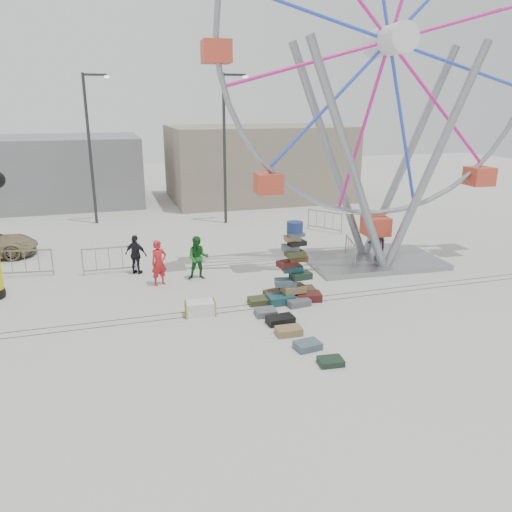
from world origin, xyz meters
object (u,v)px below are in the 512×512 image
object	(u,v)px
steamer_trunk	(200,308)
pedestrian_red	(159,263)
pedestrian_black	(136,255)
barricade_wheel_back	(325,221)
barricade_dummy_c	(109,260)
pedestrian_green	(198,258)
pedestrian_grey	(377,241)
suitcase_tower	(293,278)
lamp_post_right	(226,142)
ferris_wheel	(387,73)
barricade_wheel_front	(350,253)
lamp_post_left	(91,142)
barricade_dummy_b	(25,263)

from	to	relation	value
steamer_trunk	pedestrian_red	bearing A→B (deg)	110.77
pedestrian_black	barricade_wheel_back	bearing A→B (deg)	-123.83
barricade_wheel_back	pedestrian_black	distance (m)	10.78
barricade_dummy_c	pedestrian_green	distance (m)	3.65
steamer_trunk	pedestrian_grey	distance (m)	9.02
steamer_trunk	pedestrian_black	bearing A→B (deg)	113.82
barricade_dummy_c	pedestrian_green	xyz separation A→B (m)	(3.25, -1.64, 0.29)
pedestrian_red	pedestrian_green	distance (m)	1.52
suitcase_tower	barricade_wheel_back	bearing A→B (deg)	61.46
lamp_post_right	ferris_wheel	xyz separation A→B (m)	(4.11, -9.16, 3.08)
lamp_post_right	barricade_dummy_c	size ratio (longest dim) A/B	4.00
pedestrian_grey	barricade_wheel_front	bearing A→B (deg)	-80.81
barricade_wheel_front	pedestrian_red	xyz separation A→B (m)	(-7.82, -0.06, 0.30)
barricade_wheel_back	pedestrian_grey	xyz separation A→B (m)	(-0.03, -5.35, 0.33)
lamp_post_left	pedestrian_green	world-z (taller)	lamp_post_left
suitcase_tower	ferris_wheel	bearing A→B (deg)	32.78
pedestrian_green	pedestrian_grey	xyz separation A→B (m)	(7.68, 0.13, 0.04)
pedestrian_red	lamp_post_right	bearing A→B (deg)	41.13
suitcase_tower	barricade_dummy_b	bearing A→B (deg)	152.15
steamer_trunk	barricade_dummy_b	size ratio (longest dim) A/B	0.47
barricade_dummy_b	barricade_dummy_c	xyz separation A→B (m)	(3.12, -0.54, 0.00)
lamp_post_right	lamp_post_left	size ratio (longest dim) A/B	1.00
lamp_post_left	pedestrian_black	xyz separation A→B (m)	(1.48, -9.62, -3.70)
ferris_wheel	steamer_trunk	distance (m)	11.31
pedestrian_black	barricade_dummy_c	bearing A→B (deg)	16.02
lamp_post_left	ferris_wheel	size ratio (longest dim) A/B	0.52
pedestrian_black	pedestrian_grey	bearing A→B (deg)	-153.40
suitcase_tower	pedestrian_red	xyz separation A→B (m)	(-4.19, 2.79, 0.08)
pedestrian_grey	steamer_trunk	bearing A→B (deg)	-70.24
steamer_trunk	pedestrian_grey	size ratio (longest dim) A/B	0.54
pedestrian_red	pedestrian_black	distance (m)	1.71
barricade_wheel_back	lamp_post_left	bearing A→B (deg)	-151.07
barricade_wheel_front	pedestrian_black	distance (m)	8.68
lamp_post_right	barricade_wheel_front	distance (m)	10.37
barricade_dummy_b	barricade_wheel_back	xyz separation A→B (m)	(14.08, 3.31, 0.00)
suitcase_tower	ferris_wheel	size ratio (longest dim) A/B	0.18
ferris_wheel	barricade_dummy_c	bearing A→B (deg)	173.44
pedestrian_red	steamer_trunk	bearing A→B (deg)	-95.19
barricade_wheel_back	pedestrian_red	xyz separation A→B (m)	(-9.21, -5.72, 0.30)
barricade_dummy_c	steamer_trunk	bearing A→B (deg)	-61.74
barricade_dummy_c	pedestrian_red	world-z (taller)	pedestrian_red
barricade_dummy_b	barricade_wheel_back	distance (m)	14.46
suitcase_tower	barricade_dummy_b	xyz separation A→B (m)	(-9.05, 5.20, -0.22)
barricade_wheel_front	pedestrian_black	bearing A→B (deg)	96.09
lamp_post_left	pedestrian_grey	xyz separation A→B (m)	(11.39, -10.80, -3.60)
ferris_wheel	barricade_dummy_b	world-z (taller)	ferris_wheel
barricade_wheel_front	barricade_dummy_c	bearing A→B (deg)	95.26
barricade_dummy_c	pedestrian_green	size ratio (longest dim) A/B	1.19
steamer_trunk	barricade_wheel_back	xyz separation A→B (m)	(8.30, 8.90, 0.33)
barricade_dummy_c	barricade_wheel_front	world-z (taller)	same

